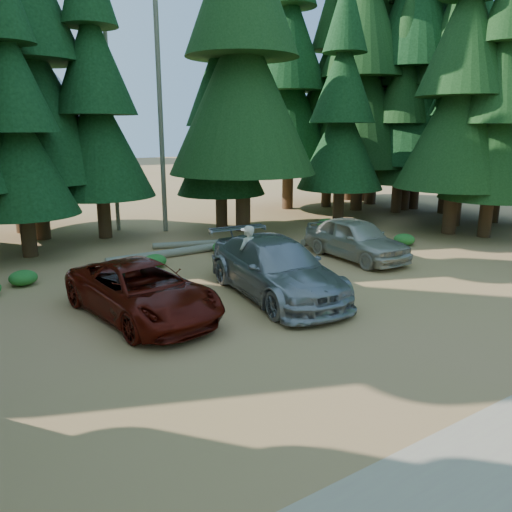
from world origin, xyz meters
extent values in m
plane|color=#A28144|center=(0.00, 0.00, 0.00)|extent=(160.00, 160.00, 0.00)
cylinder|color=#6A6455|center=(0.80, 14.50, 6.00)|extent=(0.24, 0.24, 12.00)
cylinder|color=#6A6455|center=(-1.20, 16.00, 5.00)|extent=(0.20, 0.20, 10.00)
imported|color=#510E06|center=(-4.57, 3.42, 0.77)|extent=(3.32, 5.82, 1.53)
imported|color=gray|center=(-0.35, 2.90, 0.90)|extent=(3.18, 6.42, 1.79)
imported|color=#B9B3A4|center=(5.05, 4.93, 0.83)|extent=(2.08, 4.92, 1.66)
imported|color=beige|center=(-0.95, 3.63, 1.24)|extent=(0.82, 0.69, 1.92)
cylinder|color=white|center=(-0.95, 3.68, 2.07)|extent=(0.36, 0.36, 0.04)
cylinder|color=#6A6455|center=(-1.55, 9.24, 0.17)|extent=(4.71, 0.37, 0.34)
cylinder|color=#6A6455|center=(0.25, 10.45, 0.14)|extent=(3.22, 1.26, 0.27)
cylinder|color=#6A6455|center=(7.01, 8.18, 0.15)|extent=(4.78, 0.97, 0.31)
ellipsoid|color=#206D25|center=(-6.95, 8.42, 0.25)|extent=(0.92, 0.92, 0.51)
ellipsoid|color=#206D25|center=(-2.32, 8.16, 0.24)|extent=(0.89, 0.89, 0.49)
ellipsoid|color=#206D25|center=(-3.20, 7.38, 0.30)|extent=(1.09, 1.09, 0.60)
ellipsoid|color=#206D25|center=(1.86, 7.75, 0.25)|extent=(0.92, 0.92, 0.50)
ellipsoid|color=#206D25|center=(0.93, 8.46, 0.29)|extent=(1.05, 1.05, 0.58)
ellipsoid|color=#206D25|center=(7.97, 10.00, 0.31)|extent=(1.12, 1.12, 0.62)
ellipsoid|color=#206D25|center=(8.66, 5.50, 0.26)|extent=(0.94, 0.94, 0.52)
camera|label=1|loc=(-9.11, -9.48, 5.16)|focal=35.00mm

